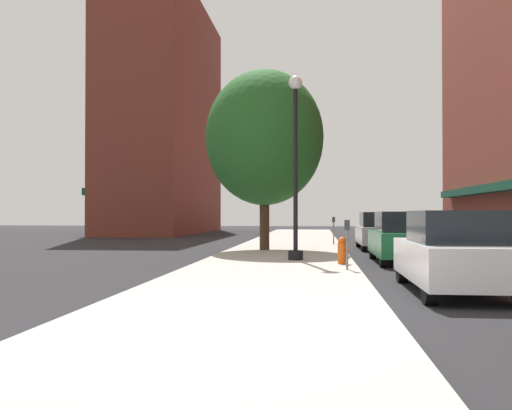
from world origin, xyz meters
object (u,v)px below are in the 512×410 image
at_px(car_white, 454,253).
at_px(car_silver, 379,231).
at_px(lamppost, 295,163).
at_px(tree_near, 264,138).
at_px(fire_hydrant, 342,250).
at_px(parking_meter_near, 347,238).
at_px(parking_meter_far, 334,227).
at_px(car_green, 402,238).

xyz_separation_m(car_white, car_silver, (0.00, 13.83, 0.00)).
bearing_deg(lamppost, car_silver, 65.54).
bearing_deg(tree_near, car_white, -66.48).
bearing_deg(fire_hydrant, tree_near, 114.91).
xyz_separation_m(parking_meter_near, parking_meter_far, (0.00, 12.09, 0.00)).
distance_m(fire_hydrant, parking_meter_far, 10.44).
bearing_deg(parking_meter_near, tree_near, 110.45).
bearing_deg(tree_near, lamppost, -73.47).
bearing_deg(lamppost, car_green, 9.99).
height_order(lamppost, fire_hydrant, lamppost).
height_order(tree_near, car_green, tree_near).
bearing_deg(parking_meter_near, fire_hydrant, 91.85).
distance_m(lamppost, car_silver, 8.60).
xyz_separation_m(parking_meter_far, car_silver, (1.95, -1.62, -0.14)).
bearing_deg(fire_hydrant, car_green, 43.32).
bearing_deg(car_white, car_green, 91.53).
xyz_separation_m(car_green, car_silver, (0.00, 6.92, 0.00)).
relative_size(fire_hydrant, car_green, 0.18).
height_order(lamppost, car_silver, lamppost).
distance_m(fire_hydrant, tree_near, 8.00).
relative_size(fire_hydrant, parking_meter_far, 0.60).
bearing_deg(parking_meter_near, lamppost, 116.52).
height_order(parking_meter_near, car_white, car_white).
bearing_deg(parking_meter_far, tree_near, -124.57).
bearing_deg(lamppost, parking_meter_far, 80.85).
distance_m(car_green, car_silver, 6.92).
bearing_deg(lamppost, tree_near, 106.53).
height_order(car_white, car_silver, same).
distance_m(parking_meter_far, car_silver, 2.54).
bearing_deg(fire_hydrant, parking_meter_far, 89.70).
distance_m(lamppost, parking_meter_near, 3.99).
bearing_deg(fire_hydrant, lamppost, 137.79).
relative_size(parking_meter_near, tree_near, 0.18).
bearing_deg(car_green, lamppost, -168.73).
bearing_deg(lamppost, fire_hydrant, -42.21).
height_order(parking_meter_far, car_green, car_green).
relative_size(fire_hydrant, parking_meter_near, 0.60).
relative_size(parking_meter_far, car_white, 0.30).
bearing_deg(lamppost, parking_meter_near, -63.48).
distance_m(fire_hydrant, car_green, 2.77).
xyz_separation_m(lamppost, car_white, (3.42, -6.31, -2.39)).
height_order(lamppost, parking_meter_near, lamppost).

